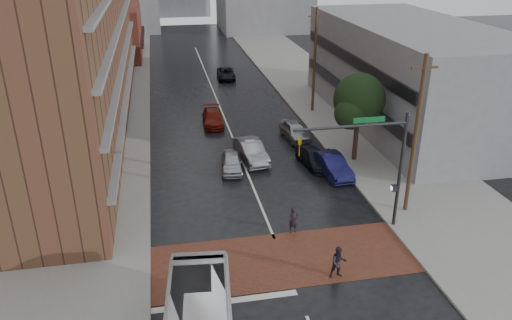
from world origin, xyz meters
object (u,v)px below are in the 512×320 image
object	(u,v)px
car_travel_b	(251,151)
car_parked_far	(295,131)
car_travel_a	(232,162)
car_travel_c	(213,118)
pedestrian_b	(339,262)
car_parked_near	(332,165)
pedestrian_a	(294,220)
suv_travel	(226,73)
car_parked_mid	(314,158)

from	to	relation	value
car_travel_b	car_parked_far	bearing A→B (deg)	31.76
car_travel_a	car_travel_c	bearing A→B (deg)	98.29
pedestrian_b	car_parked_near	xyz separation A→B (m)	(3.62, 11.50, -0.13)
pedestrian_b	pedestrian_a	bearing A→B (deg)	105.01
car_travel_c	suv_travel	xyz separation A→B (m)	(3.45, 15.98, -0.03)
pedestrian_b	car_travel_c	size ratio (longest dim) A/B	0.39
suv_travel	car_parked_far	bearing A→B (deg)	-78.62
car_travel_a	car_parked_mid	size ratio (longest dim) A/B	0.88
car_travel_c	car_parked_near	size ratio (longest dim) A/B	0.99
pedestrian_b	car_travel_c	distance (m)	24.00
pedestrian_b	car_travel_b	world-z (taller)	pedestrian_b
car_travel_a	car_parked_mid	world-z (taller)	car_travel_a
car_travel_b	suv_travel	world-z (taller)	car_travel_b
car_travel_b	car_travel_c	size ratio (longest dim) A/B	1.05
pedestrian_b	car_travel_a	xyz separation A→B (m)	(-3.42, 13.64, -0.24)
pedestrian_a	car_travel_a	bearing A→B (deg)	100.16
pedestrian_a	car_travel_b	bearing A→B (deg)	89.09
car_parked_mid	car_parked_far	size ratio (longest dim) A/B	0.97
pedestrian_a	suv_travel	size ratio (longest dim) A/B	0.36
car_travel_a	car_travel_b	size ratio (longest dim) A/B	0.79
car_parked_near	car_parked_far	xyz separation A→B (m)	(-0.79, 7.29, -0.00)
car_travel_a	suv_travel	size ratio (longest dim) A/B	0.84
pedestrian_a	suv_travel	distance (m)	35.22
car_travel_a	car_parked_far	bearing A→B (deg)	46.60
car_travel_a	car_parked_far	world-z (taller)	car_parked_far
car_parked_far	car_parked_near	bearing A→B (deg)	-88.07
car_travel_a	suv_travel	xyz separation A→B (m)	(3.22, 26.07, -0.02)
car_travel_b	car_travel_c	world-z (taller)	car_travel_b
car_travel_a	pedestrian_a	bearing A→B (deg)	-68.96
car_travel_b	pedestrian_a	bearing A→B (deg)	-94.61
car_travel_b	car_parked_mid	bearing A→B (deg)	-29.41
pedestrian_a	car_travel_c	size ratio (longest dim) A/B	0.36
car_travel_b	suv_travel	xyz separation A→B (m)	(1.49, 24.60, -0.16)
car_parked_mid	car_parked_near	bearing A→B (deg)	-74.33
car_travel_b	car_parked_far	size ratio (longest dim) A/B	1.08
car_parked_mid	car_parked_far	distance (m)	5.50
pedestrian_a	car_parked_far	size ratio (longest dim) A/B	0.37
car_parked_mid	car_parked_far	xyz separation A→B (m)	(0.00, 5.50, 0.13)
suv_travel	car_parked_near	size ratio (longest dim) A/B	0.98
car_parked_near	pedestrian_a	bearing A→B (deg)	-130.00
suv_travel	car_travel_c	bearing A→B (deg)	-98.99
car_travel_c	suv_travel	world-z (taller)	car_travel_c
car_travel_a	car_travel_c	size ratio (longest dim) A/B	0.83
suv_travel	car_parked_mid	bearing A→B (deg)	-80.31
suv_travel	pedestrian_a	bearing A→B (deg)	-88.36
pedestrian_a	car_parked_near	size ratio (longest dim) A/B	0.35
pedestrian_a	car_parked_mid	size ratio (longest dim) A/B	0.38
car_parked_far	car_travel_b	bearing A→B (deg)	-144.96
suv_travel	pedestrian_b	bearing A→B (deg)	-86.55
pedestrian_a	car_parked_mid	world-z (taller)	pedestrian_a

